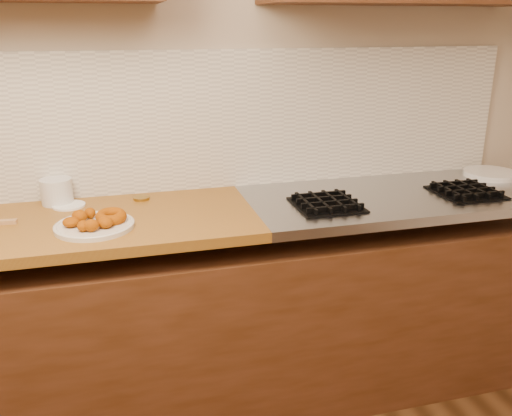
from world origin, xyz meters
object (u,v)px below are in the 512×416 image
at_px(donut_plate, 94,226).
at_px(plate_stack, 490,174).
at_px(ring_donut, 111,216).
at_px(plastic_tub, 57,191).

xyz_separation_m(donut_plate, plate_stack, (1.84, 0.23, 0.00)).
bearing_deg(donut_plate, ring_donut, 9.53).
relative_size(plastic_tub, plate_stack, 0.50).
bearing_deg(ring_donut, donut_plate, -170.47).
bearing_deg(plastic_tub, ring_donut, -56.94).
relative_size(donut_plate, ring_donut, 2.51).
height_order(donut_plate, plate_stack, plate_stack).
relative_size(ring_donut, plastic_tub, 0.90).
xyz_separation_m(plastic_tub, plate_stack, (1.99, -0.10, -0.04)).
relative_size(donut_plate, plastic_tub, 2.26).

